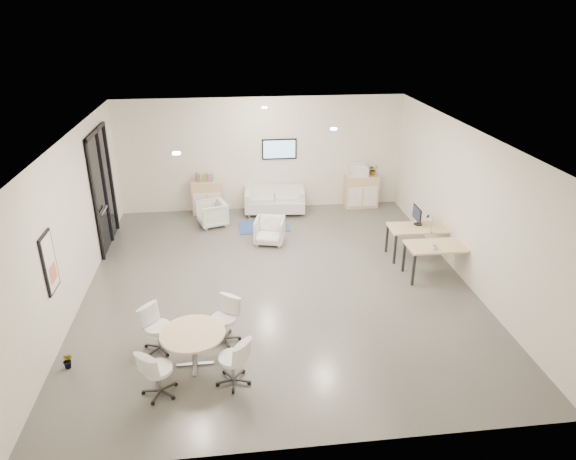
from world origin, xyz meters
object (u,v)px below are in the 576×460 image
at_px(sideboard_right, 361,191).
at_px(desk_rear, 420,230).
at_px(desk_front, 440,248).
at_px(round_table, 193,337).
at_px(loveseat, 275,201).
at_px(armchair_left, 212,212).
at_px(sideboard_left, 207,197).
at_px(armchair_right, 270,230).

xyz_separation_m(sideboard_right, desk_rear, (0.53, -3.37, 0.20)).
xyz_separation_m(desk_front, round_table, (-5.14, -2.44, -0.12)).
bearing_deg(loveseat, desk_front, -48.15).
distance_m(sideboard_right, desk_rear, 3.42).
relative_size(loveseat, armchair_left, 2.38).
relative_size(sideboard_right, desk_rear, 0.65).
distance_m(sideboard_right, loveseat, 2.57).
distance_m(armchair_left, desk_rear, 5.45).
xyz_separation_m(sideboard_left, desk_front, (5.08, -4.39, 0.21)).
height_order(armchair_left, armchair_right, armchair_left).
xyz_separation_m(armchair_right, desk_rear, (3.41, -1.16, 0.31)).
relative_size(sideboard_left, armchair_right, 1.32).
relative_size(armchair_right, round_table, 0.68).
distance_m(sideboard_right, round_table, 8.18).
relative_size(desk_front, round_table, 1.37).
xyz_separation_m(sideboard_left, round_table, (-0.06, -6.83, 0.08)).
height_order(armchair_right, desk_front, desk_front).
distance_m(sideboard_left, armchair_right, 2.73).
height_order(loveseat, round_table, loveseat).
relative_size(sideboard_left, desk_front, 0.65).
bearing_deg(sideboard_right, armchair_left, -168.19).
xyz_separation_m(desk_rear, desk_front, (0.09, -1.01, 0.01)).
distance_m(desk_rear, desk_front, 1.01).
distance_m(sideboard_left, armchair_left, 0.93).
bearing_deg(armchair_right, loveseat, 94.42).
distance_m(sideboard_right, armchair_left, 4.41).
xyz_separation_m(sideboard_right, loveseat, (-2.56, -0.17, -0.14)).
xyz_separation_m(sideboard_right, armchair_left, (-4.32, -0.90, -0.11)).
relative_size(armchair_left, armchair_right, 1.02).
bearing_deg(loveseat, sideboard_left, 179.41).
height_order(armchair_left, round_table, armchair_left).
distance_m(sideboard_left, desk_front, 6.71).
xyz_separation_m(sideboard_right, desk_front, (0.62, -4.37, 0.20)).
bearing_deg(sideboard_left, desk_rear, -34.13).
bearing_deg(desk_front, sideboard_left, 139.22).
relative_size(sideboard_left, desk_rear, 0.65).
distance_m(desk_front, round_table, 5.69).
xyz_separation_m(sideboard_left, armchair_right, (1.58, -2.22, -0.11)).
relative_size(armchair_left, desk_front, 0.50).
bearing_deg(round_table, armchair_right, 70.40).
distance_m(sideboard_right, desk_front, 4.42).
height_order(loveseat, armchair_left, loveseat).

